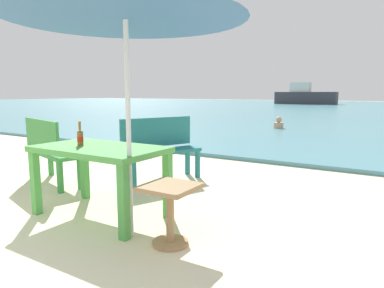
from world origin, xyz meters
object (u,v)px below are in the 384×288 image
beer_bottle_amber (80,137)px  swimmer_person (279,124)px  bench_teal_center (160,145)px  side_table_wood (170,206)px  boat_tanker (305,96)px  bench_green_left (49,148)px  picnic_table_green (100,157)px

beer_bottle_amber → swimmer_person: 9.44m
beer_bottle_amber → bench_teal_center: beer_bottle_amber is taller
side_table_wood → bench_teal_center: (-1.42, 1.77, 0.19)m
bench_teal_center → boat_tanker: 35.30m
bench_teal_center → bench_green_left: bearing=-139.6°
beer_bottle_amber → boat_tanker: 36.93m
bench_teal_center → bench_green_left: size_ratio=0.99×
beer_bottle_amber → side_table_wood: beer_bottle_amber is taller
bench_teal_center → boat_tanker: size_ratio=0.19×
beer_bottle_amber → bench_green_left: bearing=156.8°
picnic_table_green → bench_teal_center: bench_teal_center is taller
bench_teal_center → picnic_table_green: bearing=-76.7°
boat_tanker → side_table_wood: bearing=-78.4°
beer_bottle_amber → bench_teal_center: 1.66m
picnic_table_green → bench_green_left: bearing=161.6°
side_table_wood → swimmer_person: 9.75m
swimmer_person → side_table_wood: bearing=-78.1°
picnic_table_green → swimmer_person: bearing=95.9°
boat_tanker → bench_teal_center: bearing=-80.1°
side_table_wood → boat_tanker: size_ratio=0.08×
boat_tanker → beer_bottle_amber: bearing=-80.3°
side_table_wood → bench_green_left: size_ratio=0.43×
side_table_wood → bench_teal_center: 2.28m
side_table_wood → bench_green_left: bearing=164.5°
side_table_wood → boat_tanker: 37.32m
side_table_wood → bench_teal_center: size_ratio=0.43×
side_table_wood → bench_green_left: (-2.64, 0.74, 0.19)m
bench_green_left → swimmer_person: bench_green_left is taller
picnic_table_green → bench_green_left: bench_green_left is taller
picnic_table_green → swimmer_person: (-0.96, 9.33, -0.41)m
side_table_wood → swimmer_person: side_table_wood is taller
swimmer_person → picnic_table_green: bearing=-84.1°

